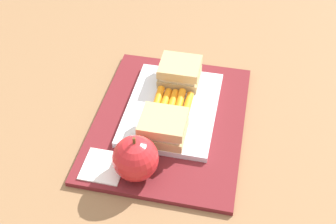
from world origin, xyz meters
TOP-DOWN VIEW (x-y plane):
  - ground_plane at (0.00, 0.00)m, footprint 2.40×2.40m
  - lunchbag_mat at (0.00, 0.00)m, footprint 0.36×0.28m
  - food_tray at (-0.03, 0.00)m, footprint 0.23×0.17m
  - sandwich_half_left at (-0.10, 0.00)m, footprint 0.07×0.08m
  - sandwich_half_right at (0.05, 0.00)m, footprint 0.07×0.08m
  - carrot_sticks_bundle at (-0.02, -0.00)m, footprint 0.08×0.07m
  - apple at (0.14, -0.03)m, footprint 0.08×0.08m
  - paper_napkin at (0.14, -0.09)m, footprint 0.07×0.07m

SIDE VIEW (x-z plane):
  - ground_plane at x=0.00m, z-range 0.00..0.00m
  - lunchbag_mat at x=0.00m, z-range 0.00..0.01m
  - paper_napkin at x=0.14m, z-range 0.01..0.01m
  - food_tray at x=-0.03m, z-range 0.01..0.02m
  - carrot_sticks_bundle at x=-0.02m, z-range 0.02..0.04m
  - sandwich_half_left at x=-0.10m, z-range 0.02..0.07m
  - sandwich_half_right at x=0.05m, z-range 0.02..0.07m
  - apple at x=0.14m, z-range 0.00..0.09m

